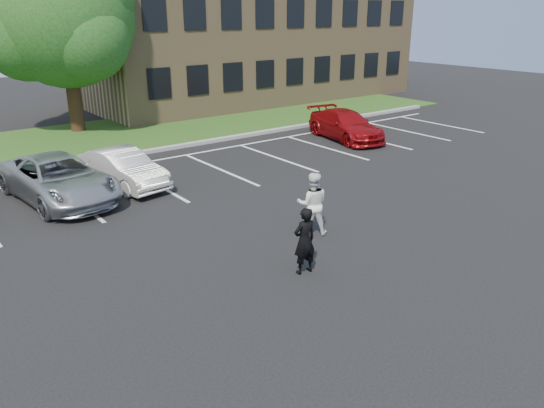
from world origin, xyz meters
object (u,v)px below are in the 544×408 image
object	(u,v)px
car_red_compact	(346,125)
man_white_shirt	(312,204)
car_silver_minivan	(59,179)
tree	(66,20)
car_white_sedan	(123,169)
man_black_suit	(305,241)
office_building	(248,35)

from	to	relation	value
car_red_compact	man_white_shirt	bearing A→B (deg)	-128.63
man_white_shirt	car_silver_minivan	size ratio (longest dim) A/B	0.34
tree	car_white_sedan	bearing A→B (deg)	-100.01
tree	car_white_sedan	size ratio (longest dim) A/B	2.24
man_black_suit	tree	bearing A→B (deg)	-88.77
office_building	car_white_sedan	xyz separation A→B (m)	(-14.98, -13.72, -3.51)
man_black_suit	car_white_sedan	size ratio (longest dim) A/B	0.42
car_red_compact	car_white_sedan	bearing A→B (deg)	-167.17
man_white_shirt	car_red_compact	distance (m)	11.58
tree	car_red_compact	world-z (taller)	tree
tree	man_white_shirt	world-z (taller)	tree
car_silver_minivan	car_red_compact	xyz separation A→B (m)	(13.46, 0.50, -0.05)
office_building	car_white_sedan	distance (m)	20.61
man_black_suit	car_silver_minivan	xyz separation A→B (m)	(-2.99, 8.66, -0.10)
office_building	man_black_suit	world-z (taller)	office_building
car_silver_minivan	car_white_sedan	size ratio (longest dim) A/B	1.32
man_white_shirt	car_red_compact	xyz separation A→B (m)	(8.79, 7.54, -0.21)
office_building	car_silver_minivan	distance (m)	22.31
car_silver_minivan	car_white_sedan	world-z (taller)	car_silver_minivan
man_black_suit	office_building	bearing A→B (deg)	-118.09
office_building	man_white_shirt	size ratio (longest dim) A/B	12.72
tree	car_silver_minivan	size ratio (longest dim) A/B	1.70
office_building	car_silver_minivan	size ratio (longest dim) A/B	4.33
tree	car_silver_minivan	world-z (taller)	tree
car_white_sedan	car_red_compact	distance (m)	11.26
man_black_suit	car_white_sedan	distance (m)	8.79
man_black_suit	car_red_compact	distance (m)	13.91
tree	man_white_shirt	bearing A→B (deg)	-87.58
car_white_sedan	man_black_suit	bearing A→B (deg)	-94.64
car_red_compact	man_black_suit	bearing A→B (deg)	-128.05
car_white_sedan	car_red_compact	world-z (taller)	car_red_compact
office_building	car_silver_minivan	world-z (taller)	office_building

